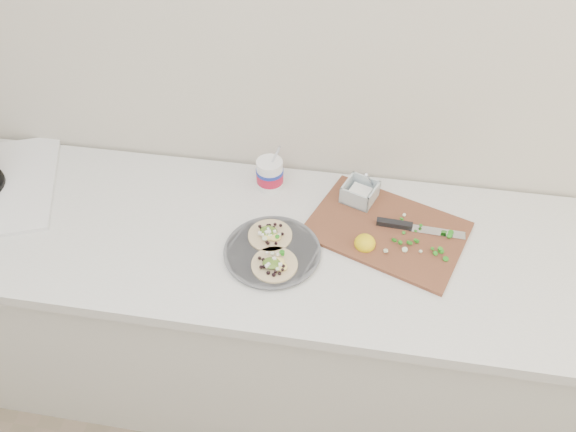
# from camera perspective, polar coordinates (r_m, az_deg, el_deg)

# --- Properties ---
(counter) EXTENTS (2.44, 0.66, 0.90)m
(counter) POSITION_cam_1_polar(r_m,az_deg,el_deg) (1.92, -5.32, -10.67)
(counter) COLOR silver
(counter) RESTS_ON ground
(taco_plate) EXTENTS (0.28, 0.28, 0.04)m
(taco_plate) POSITION_cam_1_polar(r_m,az_deg,el_deg) (1.48, -1.77, -3.73)
(taco_plate) COLOR #525358
(taco_plate) RESTS_ON counter
(tub) EXTENTS (0.09, 0.09, 0.20)m
(tub) POSITION_cam_1_polar(r_m,az_deg,el_deg) (1.66, -1.95, 4.94)
(tub) COLOR white
(tub) RESTS_ON counter
(cutboard) EXTENTS (0.53, 0.45, 0.07)m
(cutboard) POSITION_cam_1_polar(r_m,az_deg,el_deg) (1.58, 10.83, -0.86)
(cutboard) COLOR brown
(cutboard) RESTS_ON counter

